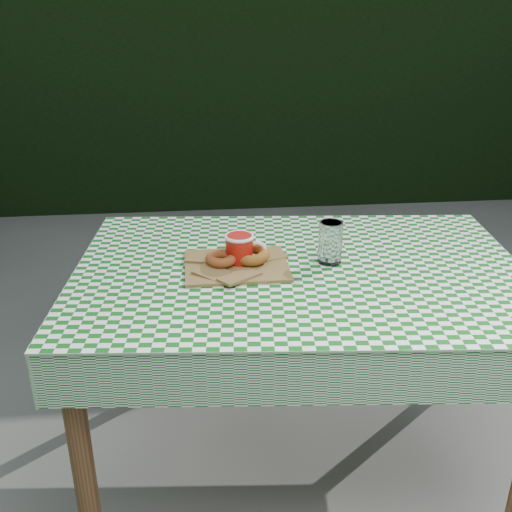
% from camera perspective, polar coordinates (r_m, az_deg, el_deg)
% --- Properties ---
extents(ground, '(60.00, 60.00, 0.00)m').
position_cam_1_polar(ground, '(2.08, 5.50, -22.51)').
color(ground, '#4E4E49').
rests_on(ground, ground).
extents(hedge_north, '(7.00, 0.70, 1.80)m').
position_cam_1_polar(hedge_north, '(4.65, -1.84, 16.47)').
color(hedge_north, black).
rests_on(hedge_north, ground).
extents(table, '(1.38, 0.98, 0.75)m').
position_cam_1_polar(table, '(1.97, 3.86, -11.25)').
color(table, '#50301B').
rests_on(table, ground).
extents(tablecloth, '(1.40, 1.00, 0.01)m').
position_cam_1_polar(tablecloth, '(1.78, 4.19, -1.24)').
color(tablecloth, '#0D5414').
rests_on(tablecloth, table).
extents(paper_bag, '(0.31, 0.25, 0.02)m').
position_cam_1_polar(paper_bag, '(1.77, -1.88, -0.84)').
color(paper_bag, olive).
rests_on(paper_bag, tablecloth).
extents(bagel_front, '(0.12, 0.12, 0.03)m').
position_cam_1_polar(bagel_front, '(1.76, -3.34, -0.26)').
color(bagel_front, '#994E1F').
rests_on(bagel_front, paper_bag).
extents(bagel_back, '(0.15, 0.15, 0.03)m').
position_cam_1_polar(bagel_back, '(1.78, -0.37, 0.15)').
color(bagel_back, '#9B5220').
rests_on(bagel_back, paper_bag).
extents(coffee_mug, '(0.18, 0.18, 0.09)m').
position_cam_1_polar(coffee_mug, '(1.78, -1.59, 0.59)').
color(coffee_mug, '#AA120A').
rests_on(coffee_mug, tablecloth).
extents(drinking_glass, '(0.08, 0.08, 0.13)m').
position_cam_1_polar(drinking_glass, '(1.80, 7.09, 1.29)').
color(drinking_glass, silver).
rests_on(drinking_glass, tablecloth).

